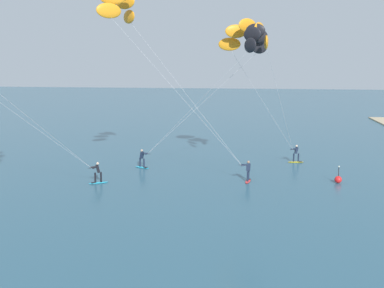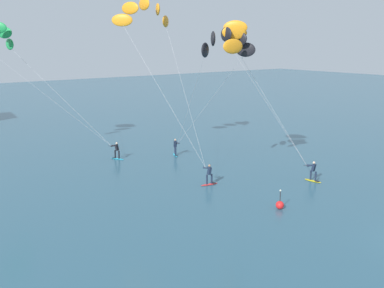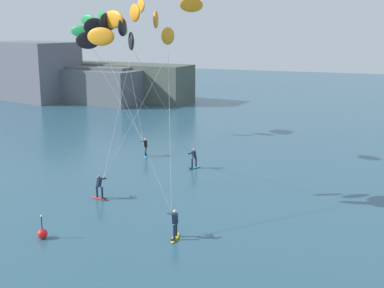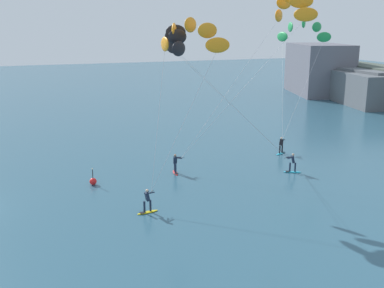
% 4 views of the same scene
% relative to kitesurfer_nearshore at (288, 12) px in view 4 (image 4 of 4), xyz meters
% --- Properties ---
extents(kitesurfer_nearshore, '(6.11, 11.61, 15.03)m').
position_rel_kitesurfer_nearshore_xyz_m(kitesurfer_nearshore, '(0.00, 0.00, 0.00)').
color(kitesurfer_nearshore, red).
rests_on(kitesurfer_nearshore, ground).
extents(kitesurfer_mid_water, '(7.36, 7.97, 12.76)m').
position_rel_kitesurfer_nearshore_xyz_m(kitesurfer_mid_water, '(2.44, -9.71, -2.17)').
color(kitesurfer_mid_water, yellow).
rests_on(kitesurfer_mid_water, ground).
extents(kitesurfer_far_out, '(4.94, 11.55, 12.23)m').
position_rel_kitesurfer_nearshore_xyz_m(kitesurfer_far_out, '(0.86, -9.71, -2.64)').
color(kitesurfer_far_out, '#23ADD1').
rests_on(kitesurfer_far_out, ground).
extents(kitesurfer_downwind, '(11.28, 10.73, 12.95)m').
position_rel_kitesurfer_nearshore_xyz_m(kitesurfer_downwind, '(-10.55, 8.63, -2.00)').
color(kitesurfer_downwind, '#23ADD1').
rests_on(kitesurfer_downwind, ground).
extents(marker_buoy, '(0.56, 0.56, 1.38)m').
position_rel_kitesurfer_nearshore_xyz_m(marker_buoy, '(-0.00, -16.87, -12.94)').
color(marker_buoy, red).
rests_on(marker_buoy, ground).
extents(distant_headland, '(33.19, 14.83, 8.91)m').
position_rel_kitesurfer_nearshore_xyz_m(distant_headland, '(-28.48, 31.40, -10.03)').
color(distant_headland, '#565B60').
rests_on(distant_headland, ground).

